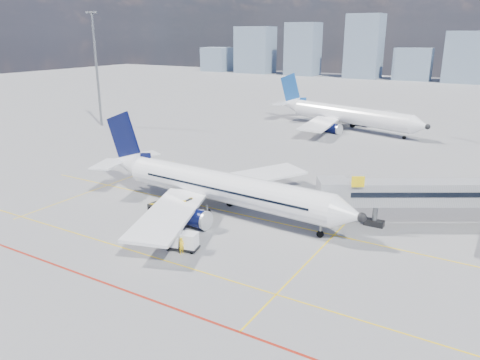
{
  "coord_description": "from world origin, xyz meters",
  "views": [
    {
      "loc": [
        29.01,
        -37.14,
        20.97
      ],
      "look_at": [
        1.57,
        8.96,
        4.0
      ],
      "focal_mm": 35.0,
      "sensor_mm": 36.0,
      "label": 1
    }
  ],
  "objects_px": {
    "baggage_tug": "(178,237)",
    "belt_loader": "(166,208)",
    "main_aircraft": "(214,186)",
    "ramp_worker": "(182,246)",
    "second_aircraft": "(344,115)",
    "cargo_dolly": "(182,240)"
  },
  "relations": [
    {
      "from": "second_aircraft",
      "to": "belt_loader",
      "type": "xyz_separation_m",
      "value": [
        -1.26,
        -61.57,
        -2.55
      ]
    },
    {
      "from": "main_aircraft",
      "to": "cargo_dolly",
      "type": "xyz_separation_m",
      "value": [
        3.22,
        -10.73,
        -2.2
      ]
    },
    {
      "from": "main_aircraft",
      "to": "baggage_tug",
      "type": "xyz_separation_m",
      "value": [
        2.04,
        -9.93,
        -2.46
      ]
    },
    {
      "from": "baggage_tug",
      "to": "belt_loader",
      "type": "bearing_deg",
      "value": 128.97
    },
    {
      "from": "second_aircraft",
      "to": "ramp_worker",
      "type": "height_order",
      "value": "second_aircraft"
    },
    {
      "from": "main_aircraft",
      "to": "ramp_worker",
      "type": "height_order",
      "value": "main_aircraft"
    },
    {
      "from": "main_aircraft",
      "to": "second_aircraft",
      "type": "height_order",
      "value": "second_aircraft"
    },
    {
      "from": "second_aircraft",
      "to": "ramp_worker",
      "type": "relative_size",
      "value": 22.59
    },
    {
      "from": "second_aircraft",
      "to": "baggage_tug",
      "type": "height_order",
      "value": "second_aircraft"
    },
    {
      "from": "baggage_tug",
      "to": "cargo_dolly",
      "type": "relative_size",
      "value": 0.68
    },
    {
      "from": "ramp_worker",
      "to": "baggage_tug",
      "type": "bearing_deg",
      "value": 60.13
    },
    {
      "from": "second_aircraft",
      "to": "cargo_dolly",
      "type": "distance_m",
      "value": 68.94
    },
    {
      "from": "baggage_tug",
      "to": "ramp_worker",
      "type": "bearing_deg",
      "value": -50.49
    },
    {
      "from": "baggage_tug",
      "to": "ramp_worker",
      "type": "relative_size",
      "value": 1.42
    },
    {
      "from": "main_aircraft",
      "to": "ramp_worker",
      "type": "xyz_separation_m",
      "value": [
        3.79,
        -11.53,
        -2.36
      ]
    },
    {
      "from": "second_aircraft",
      "to": "baggage_tug",
      "type": "xyz_separation_m",
      "value": [
        5.43,
        -67.79,
        -2.45
      ]
    },
    {
      "from": "baggage_tug",
      "to": "main_aircraft",
      "type": "bearing_deg",
      "value": 93.54
    },
    {
      "from": "cargo_dolly",
      "to": "ramp_worker",
      "type": "distance_m",
      "value": 1.0
    },
    {
      "from": "baggage_tug",
      "to": "ramp_worker",
      "type": "height_order",
      "value": "ramp_worker"
    },
    {
      "from": "main_aircraft",
      "to": "belt_loader",
      "type": "height_order",
      "value": "main_aircraft"
    },
    {
      "from": "belt_loader",
      "to": "ramp_worker",
      "type": "distance_m",
      "value": 11.5
    },
    {
      "from": "baggage_tug",
      "to": "belt_loader",
      "type": "xyz_separation_m",
      "value": [
        -6.68,
        6.22,
        -0.09
      ]
    }
  ]
}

